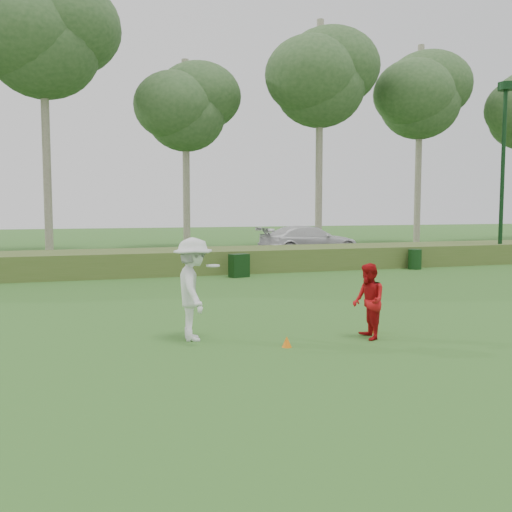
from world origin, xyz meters
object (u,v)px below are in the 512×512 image
object	(u,v)px
lamp_post	(504,141)
player_white	(193,289)
player_red	(369,301)
utility_cabinet	(239,266)
car_right	(309,241)
cone_orange	(287,342)
trash_bin	(415,259)
cone_yellow	(373,327)

from	to	relation	value
lamp_post	player_white	xyz separation A→B (m)	(-16.43, -10.58, -4.58)
player_red	utility_cabinet	size ratio (longest dim) A/B	1.74
player_red	car_right	xyz separation A→B (m)	(6.09, 17.37, 0.08)
player_red	cone_orange	xyz separation A→B (m)	(-1.78, -0.14, -0.65)
trash_bin	car_right	distance (m)	6.99
cone_orange	player_red	bearing A→B (deg)	4.59
cone_orange	cone_yellow	bearing A→B (deg)	16.14
player_red	utility_cabinet	world-z (taller)	player_red
player_red	cone_yellow	xyz separation A→B (m)	(0.38, 0.48, -0.65)
utility_cabinet	trash_bin	distance (m)	7.77
cone_yellow	utility_cabinet	bearing A→B (deg)	90.63
lamp_post	car_right	distance (m)	10.28
cone_orange	utility_cabinet	world-z (taller)	utility_cabinet
lamp_post	player_white	distance (m)	20.07
cone_yellow	trash_bin	bearing A→B (deg)	53.09
cone_orange	trash_bin	world-z (taller)	trash_bin
cone_yellow	player_white	bearing A→B (deg)	172.46
player_red	car_right	distance (m)	18.41
car_right	lamp_post	bearing A→B (deg)	-131.76
player_white	utility_cabinet	world-z (taller)	player_white
cone_yellow	car_right	size ratio (longest dim) A/B	0.04
player_white	car_right	size ratio (longest dim) A/B	0.38
car_right	utility_cabinet	bearing A→B (deg)	138.45
trash_bin	cone_orange	bearing A→B (deg)	-132.22
player_red	car_right	size ratio (longest dim) A/B	0.28
lamp_post	car_right	bearing A→B (deg)	140.29
cone_yellow	utility_cabinet	distance (m)	9.83
cone_orange	car_right	bearing A→B (deg)	65.79
cone_orange	utility_cabinet	distance (m)	10.66
cone_orange	cone_yellow	xyz separation A→B (m)	(2.16, 0.63, 0.01)
lamp_post	cone_orange	distance (m)	19.71
player_red	cone_orange	bearing A→B (deg)	-76.56
lamp_post	trash_bin	size ratio (longest dim) A/B	9.75
car_right	cone_orange	bearing A→B (deg)	153.74
player_white	utility_cabinet	distance (m)	10.02
trash_bin	car_right	xyz separation A→B (m)	(-1.94, 6.70, 0.42)
lamp_post	trash_bin	world-z (taller)	lamp_post
car_right	cone_yellow	bearing A→B (deg)	159.26
cone_orange	trash_bin	xyz separation A→B (m)	(9.81, 10.81, 0.32)
player_red	utility_cabinet	distance (m)	10.32
cone_yellow	utility_cabinet	xyz separation A→B (m)	(-0.11, 9.83, 0.32)
cone_yellow	trash_bin	xyz separation A→B (m)	(7.65, 10.19, 0.31)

